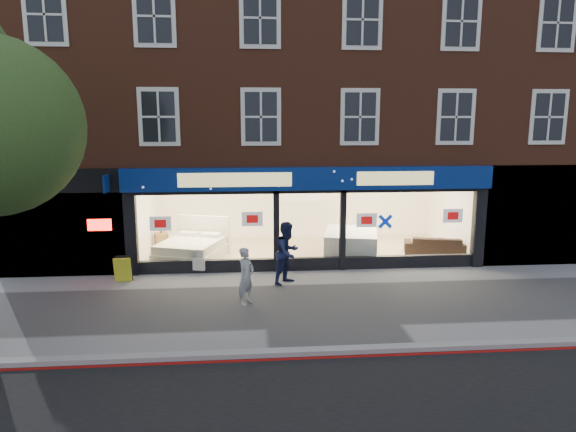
{
  "coord_description": "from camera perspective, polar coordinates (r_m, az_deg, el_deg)",
  "views": [
    {
      "loc": [
        -2.0,
        -12.6,
        4.7
      ],
      "look_at": [
        -0.73,
        2.5,
        1.87
      ],
      "focal_mm": 32.0,
      "sensor_mm": 36.0,
      "label": 1
    }
  ],
  "objects": [
    {
      "name": "ground",
      "position": [
        13.6,
        4.01,
        -9.66
      ],
      "size": [
        120.0,
        120.0,
        0.0
      ],
      "primitive_type": "plane",
      "color": "gray",
      "rests_on": "ground"
    },
    {
      "name": "pedestrian_grey",
      "position": [
        13.35,
        -4.68,
        -6.66
      ],
      "size": [
        0.61,
        0.65,
        1.5
      ],
      "primitive_type": "imported",
      "rotation": [
        0.0,
        0.0,
        0.97
      ],
      "color": "#9A9DA1",
      "rests_on": "ground"
    },
    {
      "name": "display_bed",
      "position": [
        17.55,
        -10.6,
        -3.57
      ],
      "size": [
        2.53,
        2.78,
        1.31
      ],
      "rotation": [
        0.0,
        0.0,
        -0.33
      ],
      "color": "beige",
      "rests_on": "showroom_floor"
    },
    {
      "name": "pedestrian_blue",
      "position": [
        14.92,
        -0.05,
        -4.11
      ],
      "size": [
        1.11,
        1.12,
        1.83
      ],
      "primitive_type": "imported",
      "rotation": [
        0.0,
        0.0,
        0.82
      ],
      "color": "#171D41",
      "rests_on": "ground"
    },
    {
      "name": "a_board",
      "position": [
        15.96,
        -17.83,
        -5.63
      ],
      "size": [
        0.52,
        0.36,
        0.77
      ],
      "primitive_type": "cube",
      "rotation": [
        0.0,
        0.0,
        0.08
      ],
      "color": "gold",
      "rests_on": "ground"
    },
    {
      "name": "showroom_floor",
      "position": [
        18.56,
        1.54,
        -3.93
      ],
      "size": [
        11.0,
        4.5,
        0.1
      ],
      "primitive_type": "cube",
      "color": "tan",
      "rests_on": "ground"
    },
    {
      "name": "mattress_stack",
      "position": [
        17.8,
        7.01,
        -3.04
      ],
      "size": [
        2.18,
        2.52,
        0.86
      ],
      "rotation": [
        0.0,
        0.0,
        -0.23
      ],
      "color": "white",
      "rests_on": "showroom_floor"
    },
    {
      "name": "kerb_stone",
      "position": [
        10.94,
        6.41,
        -14.58
      ],
      "size": [
        60.0,
        0.25,
        0.12
      ],
      "primitive_type": "cube",
      "color": "gray",
      "rests_on": "ground"
    },
    {
      "name": "sofa",
      "position": [
        18.63,
        16.11,
        -3.14
      ],
      "size": [
        2.29,
        1.37,
        0.63
      ],
      "primitive_type": "imported",
      "rotation": [
        0.0,
        0.0,
        2.88
      ],
      "color": "black",
      "rests_on": "showroom_floor"
    },
    {
      "name": "kerb_line",
      "position": [
        10.79,
        6.62,
        -15.28
      ],
      "size": [
        60.0,
        0.1,
        0.01
      ],
      "primitive_type": "cube",
      "color": "#8C0A07",
      "rests_on": "ground"
    },
    {
      "name": "building",
      "position": [
        19.74,
        1.03,
        16.31
      ],
      "size": [
        19.0,
        8.26,
        10.3
      ],
      "color": "brown",
      "rests_on": "ground"
    },
    {
      "name": "bedside_table",
      "position": [
        19.41,
        -13.89,
        -2.61
      ],
      "size": [
        0.57,
        0.57,
        0.55
      ],
      "primitive_type": "cube",
      "rotation": [
        0.0,
        0.0,
        0.34
      ],
      "color": "brown",
      "rests_on": "showroom_floor"
    }
  ]
}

